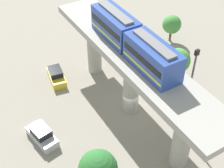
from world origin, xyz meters
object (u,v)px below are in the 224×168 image
tree_mid_lot (172,24)px  parked_car_silver (42,135)px  parked_car_yellow (56,76)px  train (133,40)px  tree_near_viaduct (178,61)px  signal_post (189,89)px

tree_mid_lot → parked_car_silver: bearing=-160.5°
parked_car_silver → parked_car_yellow: 10.45m
train → parked_car_yellow: train is taller
tree_mid_lot → tree_near_viaduct: bearing=-124.7°
train → tree_mid_lot: bearing=34.6°
parked_car_yellow → tree_mid_lot: size_ratio=1.01×
train → tree_near_viaduct: 10.49m
parked_car_yellow → tree_near_viaduct: (13.72, -8.38, 2.71)m
tree_mid_lot → parked_car_yellow: bearing=179.9°
signal_post → tree_mid_lot: bearing=55.8°
parked_car_silver → tree_mid_lot: bearing=8.8°
train → parked_car_yellow: 14.45m
train → tree_near_viaduct: train is taller
parked_car_silver → parked_car_yellow: size_ratio=1.01×
train → parked_car_yellow: size_ratio=3.06×
train → parked_car_silver: train is taller
parked_car_silver → signal_post: 16.77m
parked_car_silver → parked_car_yellow: bearing=47.5°
train → tree_mid_lot: train is taller
tree_near_viaduct → tree_mid_lot: bearing=55.3°
tree_near_viaduct → signal_post: (-4.74, -7.10, 2.59)m
parked_car_silver → signal_post: (14.48, -6.59, 5.30)m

